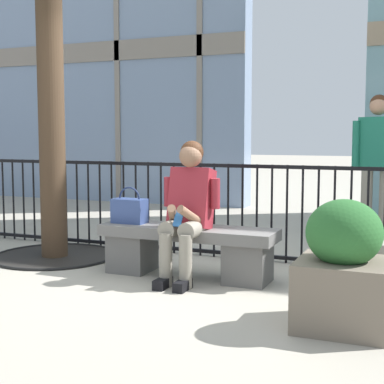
{
  "coord_description": "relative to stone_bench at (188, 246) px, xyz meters",
  "views": [
    {
      "loc": [
        1.98,
        -4.61,
        1.26
      ],
      "look_at": [
        0.0,
        0.1,
        0.75
      ],
      "focal_mm": 53.54,
      "sensor_mm": 36.0,
      "label": 1
    }
  ],
  "objects": [
    {
      "name": "planter",
      "position": [
        1.47,
        -0.86,
        0.12
      ],
      "size": [
        0.58,
        0.58,
        0.85
      ],
      "color": "#726656",
      "rests_on": "ground"
    },
    {
      "name": "plaza_railing",
      "position": [
        -0.0,
        0.87,
        0.22
      ],
      "size": [
        8.08,
        0.04,
        0.97
      ],
      "color": "black",
      "rests_on": "ground"
    },
    {
      "name": "seated_person_with_phone",
      "position": [
        0.05,
        -0.13,
        0.38
      ],
      "size": [
        0.52,
        0.66,
        1.21
      ],
      "color": "gray",
      "rests_on": "ground"
    },
    {
      "name": "ground_plane",
      "position": [
        0.0,
        0.0,
        -0.27
      ],
      "size": [
        60.0,
        60.0,
        0.0
      ],
      "primitive_type": "plane",
      "color": "#A8A091"
    },
    {
      "name": "bystander_at_railing",
      "position": [
        1.4,
        2.15,
        0.73
      ],
      "size": [
        0.55,
        0.39,
        1.71
      ],
      "color": "gray",
      "rests_on": "ground"
    },
    {
      "name": "stone_bench",
      "position": [
        0.0,
        0.0,
        0.0
      ],
      "size": [
        1.6,
        0.44,
        0.45
      ],
      "color": "slate",
      "rests_on": "ground"
    },
    {
      "name": "handbag_on_bench",
      "position": [
        -0.58,
        -0.01,
        0.3
      ],
      "size": [
        0.31,
        0.17,
        0.34
      ],
      "color": "#33477F",
      "rests_on": "stone_bench"
    }
  ]
}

